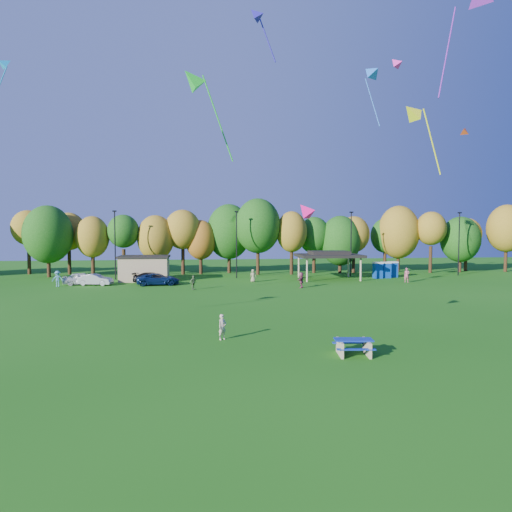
{
  "coord_description": "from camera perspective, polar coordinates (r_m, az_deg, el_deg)",
  "views": [
    {
      "loc": [
        -2.53,
        -21.56,
        6.56
      ],
      "look_at": [
        0.69,
        6.0,
        4.96
      ],
      "focal_mm": 32.0,
      "sensor_mm": 36.0,
      "label": 1
    }
  ],
  "objects": [
    {
      "name": "ground",
      "position": [
        22.68,
        0.03,
        -13.51
      ],
      "size": [
        160.0,
        160.0,
        0.0
      ],
      "primitive_type": "plane",
      "color": "#19600F",
      "rests_on": "ground"
    },
    {
      "name": "tree_line",
      "position": [
        67.1,
        -5.38,
        2.73
      ],
      "size": [
        93.57,
        10.55,
        11.15
      ],
      "color": "black",
      "rests_on": "ground"
    },
    {
      "name": "kite_flyer",
      "position": [
        27.59,
        -4.23,
        -8.84
      ],
      "size": [
        0.66,
        0.64,
        1.52
      ],
      "primitive_type": "imported",
      "rotation": [
        0.0,
        0.0,
        0.7
      ],
      "color": "beige",
      "rests_on": "ground"
    },
    {
      "name": "car_c",
      "position": [
        55.38,
        -12.13,
        -2.85
      ],
      "size": [
        5.23,
        2.8,
        1.4
      ],
      "primitive_type": "imported",
      "rotation": [
        0.0,
        0.0,
        1.67
      ],
      "color": "#0D2252",
      "rests_on": "ground"
    },
    {
      "name": "far_person_0",
      "position": [
        57.49,
        -23.56,
        -2.62
      ],
      "size": [
        1.29,
        0.89,
        1.83
      ],
      "primitive_type": "imported",
      "rotation": [
        0.0,
        0.0,
        0.19
      ],
      "color": "#5091B0",
      "rests_on": "ground"
    },
    {
      "name": "kite_2",
      "position": [
        41.69,
        -0.12,
        27.93
      ],
      "size": [
        2.71,
        1.61,
        4.44
      ],
      "color": "#221A94"
    },
    {
      "name": "car_a",
      "position": [
        58.17,
        -20.88,
        -2.66
      ],
      "size": [
        4.44,
        1.99,
        1.48
      ],
      "primitive_type": "imported",
      "rotation": [
        0.0,
        0.0,
        1.63
      ],
      "color": "white",
      "rests_on": "ground"
    },
    {
      "name": "picnic_table",
      "position": [
        24.83,
        12.09,
        -10.91
      ],
      "size": [
        2.15,
        1.85,
        0.85
      ],
      "rotation": [
        0.0,
        0.0,
        -0.12
      ],
      "color": "tan",
      "rests_on": "ground"
    },
    {
      "name": "far_person_3",
      "position": [
        51.88,
        5.67,
        -3.0
      ],
      "size": [
        1.16,
        1.71,
        1.77
      ],
      "primitive_type": "imported",
      "rotation": [
        0.0,
        0.0,
        4.28
      ],
      "color": "#843753",
      "rests_on": "ground"
    },
    {
      "name": "far_person_2",
      "position": [
        57.25,
        -0.38,
        -2.47
      ],
      "size": [
        0.89,
        0.67,
        1.63
      ],
      "primitive_type": "imported",
      "rotation": [
        0.0,
        0.0,
        2.93
      ],
      "color": "gray",
      "rests_on": "ground"
    },
    {
      "name": "kite_4",
      "position": [
        52.14,
        24.63,
        14.1
      ],
      "size": [
        1.51,
        1.55,
        1.25
      ],
      "color": "#BD3B16"
    },
    {
      "name": "kite_7",
      "position": [
        38.96,
        -8.03,
        21.02
      ],
      "size": [
        4.63,
        2.16,
        7.64
      ],
      "color": "green"
    },
    {
      "name": "pavilion",
      "position": [
        60.94,
        9.09,
        0.12
      ],
      "size": [
        8.2,
        6.2,
        3.77
      ],
      "color": "tan",
      "rests_on": "ground"
    },
    {
      "name": "utility_building",
      "position": [
        60.23,
        -13.76,
        -1.49
      ],
      "size": [
        6.3,
        4.3,
        3.25
      ],
      "color": "tan",
      "rests_on": "ground"
    },
    {
      "name": "kite_15",
      "position": [
        43.76,
        16.99,
        22.13
      ],
      "size": [
        1.58,
        1.61,
        1.28
      ],
      "color": "#F929AB"
    },
    {
      "name": "kite_10",
      "position": [
        53.13,
        -28.74,
        20.32
      ],
      "size": [
        2.51,
        2.06,
        4.44
      ],
      "color": "#0E95D4"
    },
    {
      "name": "car_b",
      "position": [
        57.24,
        -19.44,
        -2.81
      ],
      "size": [
        4.22,
        2.16,
        1.33
      ],
      "primitive_type": "imported",
      "rotation": [
        0.0,
        0.0,
        1.38
      ],
      "color": "#AAA9AE",
      "rests_on": "ground"
    },
    {
      "name": "far_person_4",
      "position": [
        59.83,
        18.32,
        -2.28
      ],
      "size": [
        0.77,
        0.62,
        1.84
      ],
      "primitive_type": "imported",
      "rotation": [
        0.0,
        0.0,
        5.98
      ],
      "color": "#C45C6F",
      "rests_on": "ground"
    },
    {
      "name": "kite_14",
      "position": [
        37.18,
        18.92,
        16.62
      ],
      "size": [
        3.4,
        1.81,
        5.55
      ],
      "color": "#F2FF1A"
    },
    {
      "name": "kite_0",
      "position": [
        27.0,
        6.12,
        5.73
      ],
      "size": [
        1.64,
        1.57,
        1.3
      ],
      "color": "#EA0D71"
    },
    {
      "name": "kite_5",
      "position": [
        53.84,
        14.04,
        21.36
      ],
      "size": [
        2.81,
        3.86,
        6.65
      ],
      "color": "blue"
    },
    {
      "name": "lamp_posts",
      "position": [
        61.75,
        -2.45,
        1.75
      ],
      "size": [
        64.5,
        0.25,
        9.09
      ],
      "color": "black",
      "rests_on": "ground"
    },
    {
      "name": "porta_potties",
      "position": [
        64.83,
        15.89,
        -1.66
      ],
      "size": [
        3.75,
        2.28,
        2.18
      ],
      "color": "#0C3C9F",
      "rests_on": "ground"
    },
    {
      "name": "car_d",
      "position": [
        57.26,
        -12.85,
        -2.69
      ],
      "size": [
        4.85,
        2.57,
        1.34
      ],
      "primitive_type": "imported",
      "rotation": [
        0.0,
        0.0,
        1.41
      ],
      "color": "black",
      "rests_on": "ground"
    },
    {
      "name": "far_person_1",
      "position": [
        50.47,
        -7.86,
        -3.3
      ],
      "size": [
        0.91,
        0.94,
        1.58
      ],
      "primitive_type": "imported",
      "rotation": [
        0.0,
        0.0,
        0.82
      ],
      "color": "#617849",
      "rests_on": "ground"
    }
  ]
}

